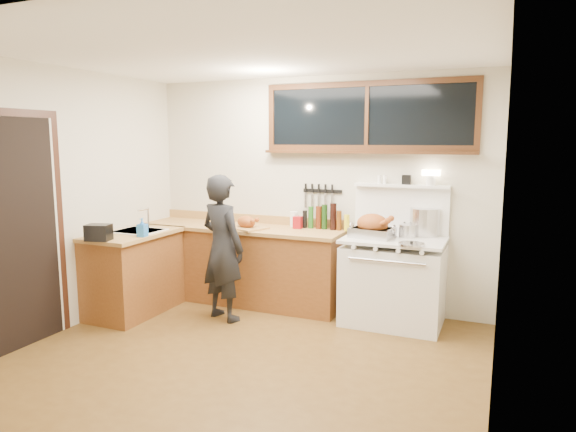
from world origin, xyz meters
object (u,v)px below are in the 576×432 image
at_px(vintage_stove, 393,279).
at_px(man, 223,248).
at_px(cutting_board, 247,224).
at_px(roast_turkey, 373,228).

xyz_separation_m(vintage_stove, man, (-1.69, -0.58, 0.30)).
relative_size(cutting_board, roast_turkey, 1.11).
bearing_deg(roast_turkey, man, -159.80).
distance_m(vintage_stove, roast_turkey, 0.58).
bearing_deg(man, roast_turkey, 20.20).
xyz_separation_m(man, cutting_board, (0.03, 0.50, 0.18)).
bearing_deg(vintage_stove, roast_turkey, -168.69).
xyz_separation_m(vintage_stove, cutting_board, (-1.66, -0.09, 0.49)).
distance_m(man, roast_turkey, 1.58).
relative_size(vintage_stove, cutting_board, 3.03).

